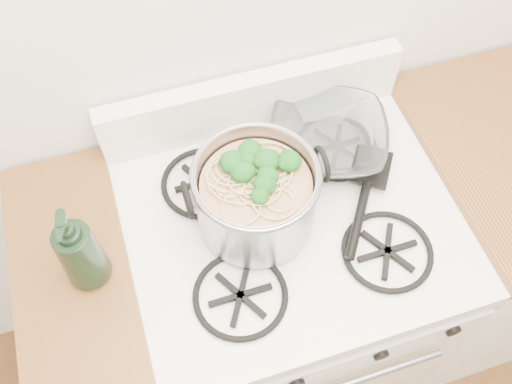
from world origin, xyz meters
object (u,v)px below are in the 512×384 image
Objects in this scene: bottle at (77,248)px; gas_range at (284,296)px; stock_pot at (256,196)px; glass_bowl at (327,142)px; spatula at (371,165)px.

gas_range is at bearing 9.32° from bottle.
glass_bowl is (0.23, 0.14, -0.07)m from stock_pot.
spatula is 2.76× the size of glass_bowl.
spatula is (0.30, 0.04, -0.08)m from stock_pot.
bottle reaches higher than glass_bowl.
gas_range is at bearing -132.44° from glass_bowl.
glass_bowl is (0.15, 0.16, 0.50)m from gas_range.
glass_bowl is at bearing 31.37° from stock_pot.
bottle reaches higher than stock_pot.
stock_pot is 0.97× the size of spatula.
stock_pot is 0.38m from bottle.
gas_range is 8.22× the size of glass_bowl.
bottle is at bearing -139.61° from spatula.
bottle is (-0.68, -0.07, 0.11)m from spatula.
gas_range is at bearing -129.26° from spatula.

